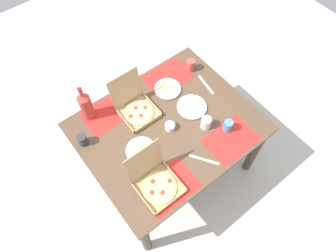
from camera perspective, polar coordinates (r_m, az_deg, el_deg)
ground_plane at (r=2.86m, az=0.00°, el=-7.43°), size 6.00×6.00×0.00m
dining_table at (r=2.31m, az=0.00°, el=-1.39°), size 1.25×1.03×0.72m
placemat_near_left at (r=2.01m, az=0.09°, el=-11.30°), size 0.36×0.26×0.00m
placemat_near_right at (r=2.20m, az=11.70°, el=-2.51°), size 0.36×0.26×0.00m
placemat_far_left at (r=2.31m, az=-11.12°, el=2.41°), size 0.36×0.26×0.00m
placemat_far_right at (r=2.48m, az=-0.08°, el=9.19°), size 0.36×0.26×0.00m
pizza_box_edge_far at (r=2.26m, az=-6.04°, el=3.48°), size 0.25×0.30×0.29m
pizza_box_corner_right at (r=1.98m, az=-2.30°, el=-10.40°), size 0.26×0.30×0.29m
plate_far_right at (r=2.39m, az=-0.11°, el=6.99°), size 0.21×0.21×0.03m
plate_middle at (r=2.12m, az=-5.05°, el=-4.49°), size 0.21×0.21×0.03m
plate_near_left at (r=2.30m, az=4.47°, el=3.54°), size 0.22×0.22×0.02m
soda_bottle at (r=2.22m, az=-15.09°, el=3.73°), size 0.09×0.09×0.32m
cup_spare at (r=2.50m, az=4.26°, el=11.30°), size 0.07×0.07×0.10m
cup_clear_right at (r=2.19m, az=-15.72°, el=-2.51°), size 0.07×0.07×0.09m
cup_clear_left at (r=2.20m, az=11.13°, el=0.02°), size 0.06×0.06×0.10m
cup_dark at (r=2.18m, az=7.12°, el=0.59°), size 0.07×0.07×0.10m
condiment_bowl at (r=2.18m, az=0.42°, el=-0.05°), size 0.07×0.07×0.05m
knife_by_near_left at (r=2.10m, az=6.83°, el=-6.30°), size 0.13×0.18×0.00m
knife_by_far_right at (r=2.44m, az=7.12°, el=7.69°), size 0.05×0.21×0.00m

